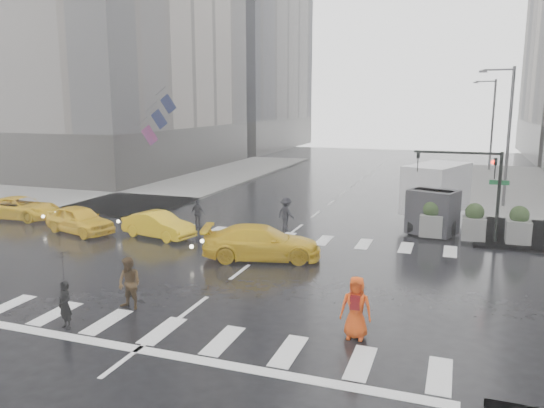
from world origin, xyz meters
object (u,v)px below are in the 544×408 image
at_px(taxi_front, 80,220).
at_px(taxi_mid, 158,225).
at_px(pedestrian_brown, 129,284).
at_px(traffic_signal_pole, 478,178).
at_px(pedestrian_orange, 356,308).
at_px(box_truck, 435,194).

distance_m(taxi_front, taxi_mid, 4.43).
xyz_separation_m(pedestrian_brown, taxi_mid, (-4.17, 8.60, -0.23)).
distance_m(traffic_signal_pole, pedestrian_orange, 13.20).
bearing_deg(traffic_signal_pole, box_truck, 121.74).
height_order(traffic_signal_pole, pedestrian_orange, traffic_signal_pole).
relative_size(taxi_mid, box_truck, 0.63).
xyz_separation_m(taxi_front, taxi_mid, (4.40, 0.57, -0.07)).
xyz_separation_m(traffic_signal_pole, taxi_front, (-19.49, -4.80, -2.50)).
distance_m(traffic_signal_pole, pedestrian_brown, 17.02).
relative_size(pedestrian_brown, pedestrian_orange, 0.94).
xyz_separation_m(pedestrian_orange, taxi_front, (-16.06, 7.74, -0.22)).
relative_size(pedestrian_brown, box_truck, 0.28).
bearing_deg(pedestrian_brown, box_truck, 68.76).
bearing_deg(box_truck, taxi_mid, -130.34).
bearing_deg(taxi_front, pedestrian_brown, -117.22).
bearing_deg(box_truck, taxi_front, -135.36).
height_order(pedestrian_brown, taxi_front, pedestrian_brown).
bearing_deg(pedestrian_brown, taxi_mid, 123.65).
bearing_deg(pedestrian_brown, traffic_signal_pole, 57.39).
height_order(traffic_signal_pole, taxi_front, traffic_signal_pole).
relative_size(traffic_signal_pole, pedestrian_orange, 2.41).
height_order(traffic_signal_pole, pedestrian_brown, traffic_signal_pole).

